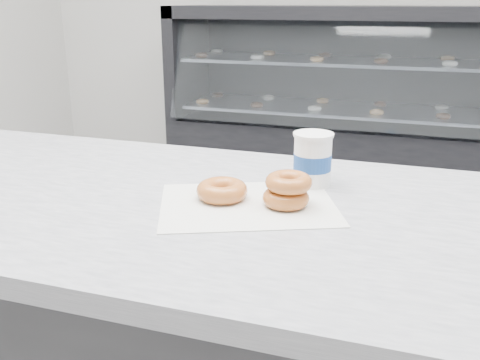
# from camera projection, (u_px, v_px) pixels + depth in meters

# --- Properties ---
(display_case) EXTENTS (2.40, 0.74, 1.25)m
(display_case) POSITION_uv_depth(u_px,v_px,m) (348.00, 122.00, 3.66)
(display_case) COLOR black
(display_case) RESTS_ON ground
(wax_paper) EXTENTS (0.41, 0.37, 0.00)m
(wax_paper) POSITION_uv_depth(u_px,v_px,m) (248.00, 204.00, 1.05)
(wax_paper) COLOR silver
(wax_paper) RESTS_ON counter
(donut_single) EXTENTS (0.14, 0.14, 0.04)m
(donut_single) POSITION_uv_depth(u_px,v_px,m) (222.00, 190.00, 1.07)
(donut_single) COLOR #BF7534
(donut_single) RESTS_ON wax_paper
(donut_stack) EXTENTS (0.10, 0.10, 0.06)m
(donut_stack) POSITION_uv_depth(u_px,v_px,m) (287.00, 190.00, 1.03)
(donut_stack) COLOR #BF7534
(donut_stack) RESTS_ON wax_paper
(coffee_cup) EXTENTS (0.09, 0.09, 0.12)m
(coffee_cup) POSITION_uv_depth(u_px,v_px,m) (312.00, 159.00, 1.15)
(coffee_cup) COLOR white
(coffee_cup) RESTS_ON counter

